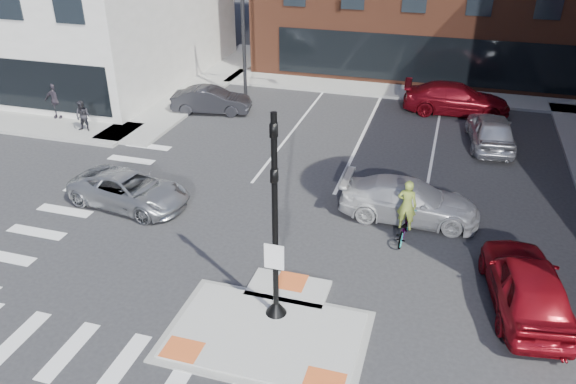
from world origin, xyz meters
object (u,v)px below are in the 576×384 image
(bg_car_silver, at_px, (491,130))
(bg_car_red, at_px, (456,99))
(red_sedan, at_px, (527,284))
(white_pickup, at_px, (409,200))
(silver_suv, at_px, (130,190))
(pedestrian_b, at_px, (55,100))
(cyclist, at_px, (405,220))
(pedestrian_a, at_px, (83,116))
(bg_car_dark, at_px, (211,100))

(bg_car_silver, distance_m, bg_car_red, 4.54)
(red_sedan, relative_size, white_pickup, 0.96)
(silver_suv, distance_m, white_pickup, 10.50)
(red_sedan, height_order, pedestrian_b, pedestrian_b)
(bg_car_red, distance_m, cyclist, 13.65)
(red_sedan, bearing_deg, pedestrian_b, -30.88)
(cyclist, bearing_deg, pedestrian_a, -12.76)
(pedestrian_a, bearing_deg, bg_car_red, 22.78)
(bg_car_dark, distance_m, cyclist, 15.17)
(cyclist, relative_size, pedestrian_a, 1.47)
(red_sedan, xyz_separation_m, bg_car_dark, (-15.20, 12.56, -0.12))
(silver_suv, height_order, red_sedan, red_sedan)
(bg_car_red, distance_m, pedestrian_b, 21.27)
(bg_car_dark, xyz_separation_m, cyclist, (11.50, -9.89, 0.06))
(bg_car_silver, distance_m, pedestrian_a, 19.71)
(cyclist, bearing_deg, pedestrian_b, -14.04)
(red_sedan, relative_size, pedestrian_a, 3.13)
(bg_car_dark, height_order, pedestrian_a, pedestrian_a)
(bg_car_dark, distance_m, bg_car_red, 13.27)
(bg_car_dark, bearing_deg, bg_car_red, -85.08)
(pedestrian_a, bearing_deg, silver_suv, -46.72)
(white_pickup, distance_m, bg_car_dark, 14.23)
(bg_car_dark, relative_size, bg_car_red, 0.75)
(red_sedan, relative_size, pedestrian_b, 2.61)
(silver_suv, relative_size, red_sedan, 0.98)
(silver_suv, xyz_separation_m, red_sedan, (14.01, -2.11, 0.17))
(bg_car_silver, relative_size, bg_car_red, 0.84)
(bg_car_dark, bearing_deg, silver_suv, 175.20)
(bg_car_silver, relative_size, cyclist, 2.09)
(white_pickup, height_order, pedestrian_b, pedestrian_b)
(white_pickup, height_order, bg_car_red, bg_car_red)
(cyclist, xyz_separation_m, pedestrian_a, (-16.31, 5.23, 0.16))
(cyclist, bearing_deg, silver_suv, 8.16)
(white_pickup, distance_m, pedestrian_b, 19.46)
(white_pickup, bearing_deg, bg_car_red, -5.79)
(silver_suv, relative_size, bg_car_silver, 1.00)
(bg_car_dark, distance_m, bg_car_silver, 14.47)
(silver_suv, relative_size, bg_car_dark, 1.12)
(bg_car_silver, bearing_deg, white_pickup, 63.54)
(bg_car_dark, xyz_separation_m, bg_car_red, (12.74, 3.71, 0.12))
(red_sedan, xyz_separation_m, cyclist, (-3.70, 2.67, -0.06))
(white_pickup, bearing_deg, pedestrian_b, 75.21)
(white_pickup, relative_size, pedestrian_b, 2.72)
(silver_suv, bearing_deg, red_sedan, -90.33)
(pedestrian_a, bearing_deg, cyclist, -20.50)
(white_pickup, height_order, cyclist, cyclist)
(red_sedan, xyz_separation_m, bg_car_silver, (-0.75, 12.07, -0.02))
(silver_suv, xyz_separation_m, bg_car_red, (11.55, 14.16, 0.16))
(red_sedan, relative_size, bg_car_dark, 1.14)
(white_pickup, xyz_separation_m, bg_car_silver, (2.97, 7.90, 0.07))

